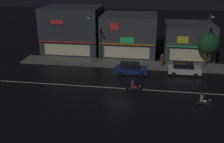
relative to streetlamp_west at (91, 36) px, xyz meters
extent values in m
plane|color=black|center=(4.96, -7.78, -4.38)|extent=(140.00, 140.00, 0.00)
cube|color=beige|center=(4.96, -7.78, -4.37)|extent=(30.46, 0.16, 0.01)
cube|color=#5B5954|center=(4.96, 0.84, -4.31)|extent=(32.06, 3.75, 0.14)
cube|color=#2D333D|center=(-4.66, 6.53, -0.56)|extent=(9.43, 7.53, 7.64)
cube|color=red|center=(-4.66, 2.65, -1.78)|extent=(8.96, 0.24, 0.12)
cube|color=red|center=(-5.99, 2.71, 1.36)|extent=(2.09, 0.08, 0.62)
cube|color=beige|center=(-4.66, 2.71, -3.08)|extent=(7.55, 0.06, 1.80)
cube|color=#383A3F|center=(4.96, 6.57, -1.06)|extent=(8.82, 7.60, 6.63)
cube|color=orange|center=(4.96, 2.65, -1.78)|extent=(8.38, 0.24, 0.12)
cube|color=#33E572|center=(5.01, 2.71, -1.14)|extent=(2.11, 0.08, 0.96)
cube|color=red|center=(3.05, 2.71, 0.98)|extent=(1.36, 0.08, 1.14)
cube|color=beige|center=(4.96, 2.71, -3.08)|extent=(7.06, 0.06, 1.80)
cube|color=#383A3F|center=(14.58, 6.26, -1.64)|extent=(7.52, 7.00, 5.47)
cube|color=#33E572|center=(14.58, 2.65, -1.78)|extent=(7.15, 0.24, 0.12)
cube|color=yellow|center=(13.28, 2.71, -0.75)|extent=(1.65, 0.08, 1.03)
cube|color=beige|center=(14.58, 2.71, -3.08)|extent=(6.02, 0.06, 1.80)
cylinder|color=#47494C|center=(0.00, 0.22, -0.64)|extent=(0.16, 0.16, 7.19)
cube|color=#47494C|center=(0.00, -0.48, 2.85)|extent=(0.10, 1.40, 0.10)
ellipsoid|color=#F9E099|center=(0.00, -1.18, 2.77)|extent=(0.44, 0.32, 0.20)
cylinder|color=#47494C|center=(16.29, 0.70, -0.42)|extent=(0.16, 0.16, 7.63)
cube|color=#47494C|center=(16.29, 0.00, 3.29)|extent=(0.10, 1.40, 0.10)
ellipsoid|color=#F9E099|center=(16.29, -0.70, 3.21)|extent=(0.44, 0.32, 0.20)
cylinder|color=brown|center=(10.33, 0.63, -3.44)|extent=(0.42, 0.42, 1.59)
sphere|color=tan|center=(10.33, 0.63, -2.53)|extent=(0.22, 0.22, 0.22)
cylinder|color=#473323|center=(16.69, 1.33, -3.13)|extent=(0.24, 0.24, 2.21)
sphere|color=#194723|center=(16.69, 1.33, -0.82)|extent=(3.01, 3.01, 3.01)
cube|color=navy|center=(6.17, -3.20, -3.69)|extent=(4.30, 1.78, 0.76)
cube|color=black|center=(5.95, -3.20, -3.01)|extent=(2.58, 1.57, 0.60)
cube|color=#F9F2CC|center=(8.28, -2.60, -3.59)|extent=(0.08, 0.20, 0.12)
cube|color=#F9F2CC|center=(8.28, -3.81, -3.59)|extent=(0.08, 0.20, 0.12)
cylinder|color=black|center=(7.59, -2.31, -4.07)|extent=(0.62, 0.20, 0.62)
cylinder|color=black|center=(7.59, -4.09, -4.07)|extent=(0.62, 0.20, 0.62)
cylinder|color=black|center=(4.75, -2.31, -4.07)|extent=(0.62, 0.20, 0.62)
cylinder|color=black|center=(4.75, -4.09, -4.07)|extent=(0.62, 0.20, 0.62)
cube|color=silver|center=(13.25, -2.13, -3.69)|extent=(4.30, 1.78, 0.76)
cube|color=black|center=(13.04, -2.13, -3.01)|extent=(2.58, 1.57, 0.60)
cube|color=#F9F2CC|center=(15.36, -1.52, -3.59)|extent=(0.08, 0.20, 0.12)
cube|color=#F9F2CC|center=(15.36, -2.73, -3.59)|extent=(0.08, 0.20, 0.12)
cylinder|color=black|center=(14.67, -1.24, -4.07)|extent=(0.62, 0.20, 0.62)
cylinder|color=black|center=(14.67, -3.02, -4.07)|extent=(0.62, 0.20, 0.62)
cylinder|color=black|center=(11.83, -1.24, -4.07)|extent=(0.62, 0.20, 0.62)
cylinder|color=black|center=(11.83, -3.02, -4.07)|extent=(0.62, 0.20, 0.62)
cylinder|color=black|center=(7.54, -8.55, -4.08)|extent=(0.60, 0.08, 0.60)
cylinder|color=black|center=(6.24, -8.55, -4.08)|extent=(0.60, 0.10, 0.60)
cube|color=black|center=(6.89, -8.55, -3.98)|extent=(1.30, 0.14, 0.20)
ellipsoid|color=red|center=(7.09, -8.55, -3.76)|extent=(0.44, 0.26, 0.24)
cube|color=black|center=(6.69, -8.55, -3.83)|extent=(0.56, 0.22, 0.10)
cylinder|color=slate|center=(7.49, -8.55, -3.53)|extent=(0.03, 0.60, 0.03)
sphere|color=white|center=(7.58, -8.55, -3.63)|extent=(0.14, 0.14, 0.14)
cylinder|color=brown|center=(6.74, -8.55, -3.43)|extent=(0.32, 0.32, 0.70)
sphere|color=#333338|center=(6.74, -8.55, -2.97)|extent=(0.22, 0.22, 0.22)
cylinder|color=black|center=(14.80, -10.95, -4.08)|extent=(0.60, 0.08, 0.60)
cylinder|color=black|center=(13.50, -10.95, -4.08)|extent=(0.60, 0.10, 0.60)
cube|color=black|center=(14.15, -10.95, -3.98)|extent=(1.30, 0.14, 0.20)
ellipsoid|color=#B2B7BC|center=(14.35, -10.95, -3.76)|extent=(0.44, 0.26, 0.24)
cube|color=black|center=(13.95, -10.95, -3.83)|extent=(0.56, 0.22, 0.10)
cylinder|color=slate|center=(14.75, -10.95, -3.53)|extent=(0.03, 0.60, 0.03)
sphere|color=white|center=(14.84, -10.95, -3.63)|extent=(0.14, 0.14, 0.14)
cylinder|color=gray|center=(14.00, -10.95, -3.43)|extent=(0.32, 0.32, 0.70)
sphere|color=#333338|center=(14.00, -10.95, -2.97)|extent=(0.22, 0.22, 0.22)
cone|color=orange|center=(6.76, -1.98, -4.10)|extent=(0.36, 0.36, 0.55)
camera|label=1|loc=(8.35, -35.56, 8.68)|focal=41.15mm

